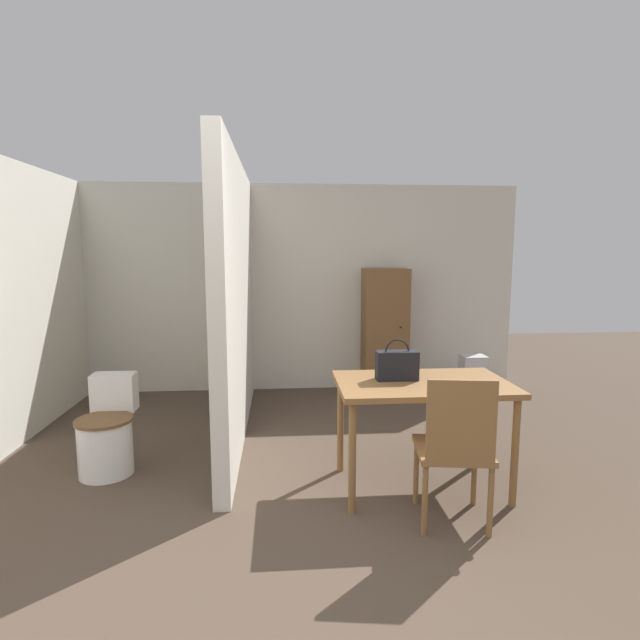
{
  "coord_description": "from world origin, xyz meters",
  "views": [
    {
      "loc": [
        -0.06,
        -1.9,
        1.71
      ],
      "look_at": [
        0.27,
        2.2,
        1.14
      ],
      "focal_mm": 28.0,
      "sensor_mm": 36.0,
      "label": 1
    }
  ],
  "objects": [
    {
      "name": "wall_back",
      "position": [
        0.0,
        4.23,
        1.25
      ],
      "size": [
        5.71,
        0.12,
        2.5
      ],
      "color": "beige",
      "rests_on": "ground_plane"
    },
    {
      "name": "partition_wall",
      "position": [
        -0.46,
        2.69,
        1.25
      ],
      "size": [
        0.12,
        2.96,
        2.5
      ],
      "color": "beige",
      "rests_on": "ground_plane"
    },
    {
      "name": "dining_table",
      "position": [
        0.94,
        1.46,
        0.7
      ],
      "size": [
        1.21,
        0.75,
        0.79
      ],
      "color": "brown",
      "rests_on": "ground_plane"
    },
    {
      "name": "wooden_chair",
      "position": [
        1.0,
        0.94,
        0.53
      ],
      "size": [
        0.51,
        0.51,
        0.97
      ],
      "rotation": [
        0.0,
        0.0,
        -0.14
      ],
      "color": "brown",
      "rests_on": "ground_plane"
    },
    {
      "name": "toilet",
      "position": [
        -1.41,
        1.92,
        0.29
      ],
      "size": [
        0.43,
        0.57,
        0.73
      ],
      "color": "white",
      "rests_on": "ground_plane"
    },
    {
      "name": "handbag",
      "position": [
        0.77,
        1.53,
        0.9
      ],
      "size": [
        0.3,
        0.12,
        0.3
      ],
      "color": "black",
      "rests_on": "dining_table"
    },
    {
      "name": "wooden_cabinet",
      "position": [
        1.2,
        3.95,
        0.75
      ],
      "size": [
        0.52,
        0.43,
        1.5
      ],
      "color": "brown",
      "rests_on": "ground_plane"
    },
    {
      "name": "space_heater",
      "position": [
        2.14,
        3.51,
        0.26
      ],
      "size": [
        0.27,
        0.22,
        0.52
      ],
      "color": "#BCBCC1",
      "rests_on": "ground_plane"
    }
  ]
}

